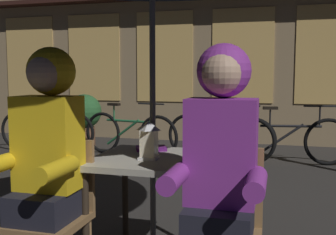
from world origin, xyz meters
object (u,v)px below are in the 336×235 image
lantern (149,139)px  bicycle_nearest (46,131)px  cafe_table (153,173)px  chair_left (53,208)px  chair_right (221,224)px  person_left_hooded (46,148)px  bicycle_second (129,134)px  bicycle_third (219,137)px  book (151,148)px  person_right_hooded (221,157)px  potted_plant (84,116)px  bicycle_fourth (290,140)px

lantern → bicycle_nearest: 4.59m
cafe_table → chair_left: (-0.48, -0.37, -0.15)m
bicycle_nearest → chair_right: bearing=-48.1°
chair_right → person_left_hooded: 1.03m
chair_left → bicycle_nearest: (-2.44, 3.79, -0.14)m
bicycle_second → bicycle_third: same height
bicycle_third → book: 3.31m
bicycle_third → bicycle_nearest: bearing=-178.5°
person_right_hooded → bicycle_nearest: bearing=131.4°
book → potted_plant: (-2.47, 3.84, -0.21)m
chair_right → bicycle_fourth: size_ratio=0.52×
bicycle_fourth → potted_plant: 3.51m
chair_right → bicycle_nearest: bearing=131.9°
bicycle_third → bicycle_second: bearing=-177.9°
book → potted_plant: size_ratio=0.22×
chair_left → book: bearing=55.2°
person_right_hooded → bicycle_second: (-1.96, 3.87, -0.50)m
chair_left → cafe_table: bearing=37.5°
potted_plant → lantern: bearing=-58.4°
person_left_hooded → bicycle_second: (-1.00, 3.87, -0.50)m
person_left_hooded → bicycle_third: size_ratio=0.85×
cafe_table → book: size_ratio=3.70×
bicycle_second → lantern: bearing=-67.3°
lantern → person_right_hooded: 0.60m
person_left_hooded → bicycle_third: (0.38, 3.93, -0.50)m
lantern → chair_left: bearing=-148.5°
chair_left → person_left_hooded: person_left_hooded is taller
lantern → potted_plant: bearing=121.6°
chair_right → person_right_hooded: (0.00, -0.06, 0.36)m
bicycle_fourth → potted_plant: potted_plant is taller
lantern → book: size_ratio=1.16×
chair_right → person_right_hooded: bearing=-90.0°
chair_right → bicycle_nearest: size_ratio=0.52×
bicycle_fourth → book: bearing=-106.9°
bicycle_third → book: bicycle_third is taller
bicycle_nearest → book: 4.31m
book → bicycle_fourth: bearing=49.9°
chair_left → person_right_hooded: bearing=-3.4°
lantern → bicycle_second: 3.86m
person_right_hooded → cafe_table: bearing=138.4°
chair_left → bicycle_nearest: 4.51m
lantern → cafe_table: bearing=88.4°
bicycle_fourth → chair_left: bearing=-110.0°
bicycle_second → bicycle_third: size_ratio=1.00×
lantern → person_right_hooded: size_ratio=0.17×
bicycle_third → bicycle_fourth: bearing=-2.1°
chair_left → bicycle_third: size_ratio=0.53×
bicycle_nearest → bicycle_second: 1.44m
person_left_hooded → bicycle_second: bearing=104.4°
lantern → person_left_hooded: (-0.48, -0.35, -0.01)m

